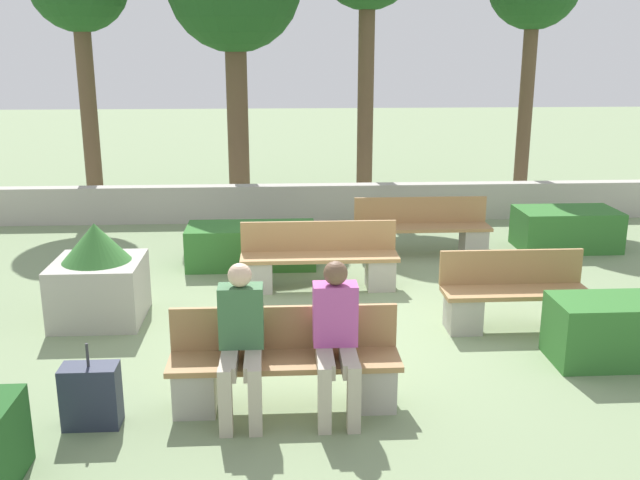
% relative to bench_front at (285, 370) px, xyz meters
% --- Properties ---
extents(ground_plane, '(60.00, 60.00, 0.00)m').
position_rel_bench_front_xyz_m(ground_plane, '(0.63, 1.75, -0.34)').
color(ground_plane, gray).
extents(perimeter_wall, '(12.58, 0.30, 0.66)m').
position_rel_bench_front_xyz_m(perimeter_wall, '(0.63, 6.97, -0.01)').
color(perimeter_wall, '#ADA89E').
rests_on(perimeter_wall, ground_plane).
extents(bench_front, '(2.02, 0.49, 0.86)m').
position_rel_bench_front_xyz_m(bench_front, '(0.00, 0.00, 0.00)').
color(bench_front, '#A37A4C').
rests_on(bench_front, ground_plane).
extents(bench_left_side, '(2.04, 0.49, 0.86)m').
position_rel_bench_front_xyz_m(bench_left_side, '(2.14, 4.63, 0.00)').
color(bench_left_side, '#A37A4C').
rests_on(bench_left_side, ground_plane).
extents(bench_right_side, '(1.64, 0.48, 0.86)m').
position_rel_bench_front_xyz_m(bench_right_side, '(2.60, 1.66, -0.02)').
color(bench_right_side, '#A37A4C').
rests_on(bench_right_side, ground_plane).
extents(bench_back, '(2.05, 0.48, 0.86)m').
position_rel_bench_front_xyz_m(bench_back, '(0.49, 3.16, 0.00)').
color(bench_back, '#A37A4C').
rests_on(bench_back, ground_plane).
extents(person_seated_man, '(0.38, 0.64, 1.33)m').
position_rel_bench_front_xyz_m(person_seated_man, '(0.44, -0.14, 0.40)').
color(person_seated_man, '#B2A893').
rests_on(person_seated_man, ground_plane).
extents(person_seated_woman, '(0.38, 0.64, 1.33)m').
position_rel_bench_front_xyz_m(person_seated_woman, '(-0.37, -0.14, 0.39)').
color(person_seated_woman, '#B2A893').
rests_on(person_seated_woman, ground_plane).
extents(hedge_block_near_left, '(1.69, 0.67, 0.65)m').
position_rel_bench_front_xyz_m(hedge_block_near_left, '(3.52, 0.73, -0.01)').
color(hedge_block_near_left, '#33702D').
rests_on(hedge_block_near_left, ground_plane).
extents(hedge_block_near_right, '(1.84, 0.82, 0.59)m').
position_rel_bench_front_xyz_m(hedge_block_near_right, '(-0.44, 4.23, -0.04)').
color(hedge_block_near_right, '#33702D').
rests_on(hedge_block_near_right, ground_plane).
extents(hedge_block_mid_left, '(1.53, 0.89, 0.63)m').
position_rel_bench_front_xyz_m(hedge_block_mid_left, '(4.47, 4.85, -0.02)').
color(hedge_block_mid_left, '#33702D').
rests_on(hedge_block_mid_left, ground_plane).
extents(planter_corner_left, '(0.99, 0.99, 1.15)m').
position_rel_bench_front_xyz_m(planter_corner_left, '(-2.12, 2.18, 0.18)').
color(planter_corner_left, '#ADA89E').
rests_on(planter_corner_left, ground_plane).
extents(suitcase, '(0.47, 0.25, 0.74)m').
position_rel_bench_front_xyz_m(suitcase, '(-1.61, -0.26, -0.07)').
color(suitcase, '#282D42').
rests_on(suitcase, ground_plane).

